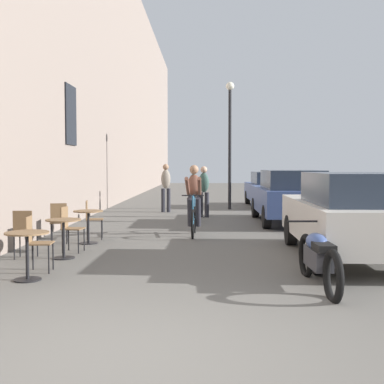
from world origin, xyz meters
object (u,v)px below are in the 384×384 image
(pedestrian_mid, at_px, (204,189))
(cyclist_on_bicycle, at_px, (194,202))
(cafe_table_mid, at_px, (63,230))
(pedestrian_far, at_px, (166,185))
(cafe_table_far, at_px, (88,220))
(parked_car_second, at_px, (289,196))
(cafe_chair_near_toward_street, at_px, (36,240))
(cafe_chair_far_toward_street, at_px, (91,217))
(cafe_chair_far_toward_wall, at_px, (59,220))
(parked_motorcycle, at_px, (319,258))
(cafe_chair_mid_toward_wall, at_px, (70,226))
(cafe_table_near, at_px, (27,245))
(parked_car_nearest, at_px, (351,214))
(cafe_chair_mid_toward_street, at_px, (24,231))
(parked_car_third, at_px, (270,189))
(street_lamp, at_px, (230,129))
(pedestrian_near, at_px, (194,191))

(pedestrian_mid, bearing_deg, cyclist_on_bicycle, -93.24)
(cafe_table_mid, height_order, pedestrian_far, pedestrian_far)
(cafe_table_mid, height_order, cafe_table_far, same)
(cafe_table_far, xyz_separation_m, parked_car_second, (5.03, 4.02, 0.29))
(cafe_chair_near_toward_street, height_order, cafe_chair_far_toward_street, same)
(pedestrian_far, bearing_deg, cafe_chair_far_toward_street, -100.07)
(cafe_chair_far_toward_wall, distance_m, pedestrian_far, 7.67)
(cafe_table_far, distance_m, parked_car_second, 6.44)
(parked_motorcycle, bearing_deg, cyclist_on_bicycle, 109.44)
(pedestrian_mid, height_order, parked_car_second, pedestrian_mid)
(cafe_chair_mid_toward_wall, bearing_deg, cafe_table_near, -89.26)
(cafe_chair_far_toward_wall, xyz_separation_m, parked_motorcycle, (4.75, -3.73, -0.11))
(cafe_chair_near_toward_street, xyz_separation_m, parked_car_nearest, (5.35, 1.23, 0.30))
(cafe_table_near, xyz_separation_m, cafe_chair_mid_toward_wall, (-0.03, 2.45, -0.00))
(cafe_chair_mid_toward_street, xyz_separation_m, pedestrian_far, (1.86, 9.21, 0.47))
(cafe_table_far, xyz_separation_m, parked_car_third, (5.21, 9.87, 0.23))
(cyclist_on_bicycle, height_order, pedestrian_far, pedestrian_far)
(cafe_chair_far_toward_wall, bearing_deg, parked_car_third, 59.61)
(cafe_table_near, height_order, pedestrian_mid, pedestrian_mid)
(cafe_table_mid, xyz_separation_m, cafe_chair_mid_toward_street, (-0.69, -0.08, -0.00))
(cafe_table_mid, distance_m, pedestrian_far, 9.22)
(cafe_chair_mid_toward_wall, bearing_deg, cafe_table_mid, -83.74)
(cafe_chair_far_toward_wall, bearing_deg, cafe_chair_mid_toward_street, -93.80)
(cafe_chair_far_toward_wall, xyz_separation_m, parked_car_nearest, (5.81, -1.61, 0.30))
(cafe_chair_near_toward_street, distance_m, cyclist_on_bicycle, 5.02)
(parked_car_second, bearing_deg, cafe_chair_far_toward_street, -146.42)
(cafe_table_far, height_order, cafe_chair_far_toward_street, cafe_chair_far_toward_street)
(cafe_chair_mid_toward_street, distance_m, street_lamp, 11.60)
(cafe_chair_near_toward_street, relative_size, pedestrian_mid, 0.53)
(cafe_table_far, distance_m, pedestrian_mid, 6.17)
(cafe_table_mid, height_order, street_lamp, street_lamp)
(cafe_chair_mid_toward_wall, bearing_deg, cafe_chair_far_toward_wall, 116.69)
(cafe_chair_mid_toward_wall, bearing_deg, street_lamp, 69.54)
(cafe_table_far, height_order, parked_car_second, parked_car_second)
(cyclist_on_bicycle, height_order, street_lamp, street_lamp)
(cafe_chair_mid_toward_street, height_order, street_lamp, street_lamp)
(cafe_chair_far_toward_street, distance_m, parked_car_second, 6.13)
(street_lamp, bearing_deg, pedestrian_far, -151.93)
(cafe_table_near, xyz_separation_m, parked_car_second, (5.12, 7.53, 0.29))
(cafe_table_far, relative_size, pedestrian_near, 0.44)
(cafe_chair_mid_toward_wall, distance_m, cafe_chair_far_toward_wall, 1.11)
(cafe_chair_near_toward_street, relative_size, cyclist_on_bicycle, 0.51)
(cafe_chair_near_toward_street, relative_size, cafe_chair_mid_toward_street, 1.00)
(pedestrian_near, bearing_deg, pedestrian_mid, 78.35)
(parked_car_nearest, bearing_deg, parked_car_third, 89.86)
(cafe_chair_near_toward_street, height_order, pedestrian_mid, pedestrian_mid)
(cafe_chair_far_toward_wall, relative_size, pedestrian_near, 0.54)
(cafe_table_mid, height_order, cyclist_on_bicycle, cyclist_on_bicycle)
(cafe_chair_mid_toward_street, relative_size, cafe_chair_far_toward_street, 1.00)
(cafe_table_mid, relative_size, parked_car_second, 0.16)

